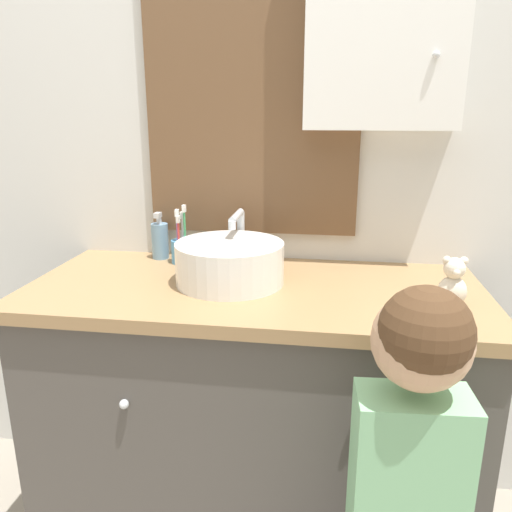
% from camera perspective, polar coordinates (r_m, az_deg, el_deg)
% --- Properties ---
extents(wall_back, '(3.20, 0.18, 2.50)m').
position_cam_1_polar(wall_back, '(1.61, 2.16, 16.05)').
color(wall_back, silver).
rests_on(wall_back, ground_plane).
extents(vanity_counter, '(1.26, 0.57, 0.82)m').
position_cam_1_polar(vanity_counter, '(1.57, -0.23, -17.49)').
color(vanity_counter, '#4C4742').
rests_on(vanity_counter, ground_plane).
extents(sink_basin, '(0.30, 0.35, 0.18)m').
position_cam_1_polar(sink_basin, '(1.40, -2.96, -0.64)').
color(sink_basin, white).
rests_on(sink_basin, vanity_counter).
extents(toothbrush_holder, '(0.07, 0.07, 0.19)m').
position_cam_1_polar(toothbrush_holder, '(1.60, -8.49, 0.84)').
color(toothbrush_holder, '#4C93C6').
rests_on(toothbrush_holder, vanity_counter).
extents(soap_dispenser, '(0.05, 0.05, 0.15)m').
position_cam_1_polar(soap_dispenser, '(1.66, -10.91, 1.81)').
color(soap_dispenser, '#6B93B2').
rests_on(soap_dispenser, vanity_counter).
extents(child_figure, '(0.22, 0.49, 1.00)m').
position_cam_1_polar(child_figure, '(1.09, 17.05, -22.89)').
color(child_figure, slate).
rests_on(child_figure, ground_plane).
extents(teddy_bear, '(0.07, 0.06, 0.13)m').
position_cam_1_polar(teddy_bear, '(1.31, 21.57, -2.89)').
color(teddy_bear, beige).
rests_on(teddy_bear, vanity_counter).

